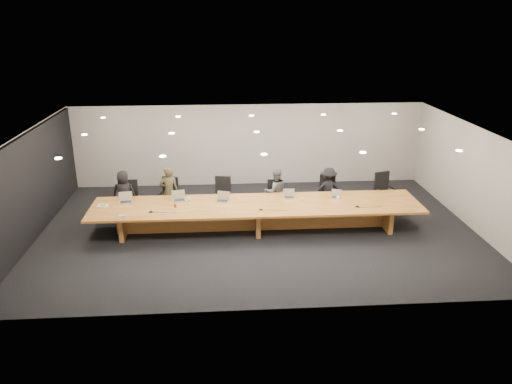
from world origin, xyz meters
TOP-DOWN VIEW (x-y plane):
  - ground at (0.00, 0.00)m, footprint 12.00×12.00m
  - back_wall at (0.00, 4.00)m, footprint 12.00×0.02m
  - left_wall_panel at (-5.94, 0.00)m, footprint 0.08×7.84m
  - conference_table at (0.00, 0.00)m, footprint 9.00×1.80m
  - chair_far_left at (-3.64, 1.21)m, footprint 0.59×0.59m
  - chair_left at (-2.52, 1.26)m, footprint 0.70×0.70m
  - chair_mid_left at (-0.96, 1.26)m, footprint 0.68×0.68m
  - chair_mid_right at (0.59, 1.16)m, footprint 0.63×0.63m
  - chair_right at (2.18, 1.19)m, footprint 0.72×0.72m
  - chair_far_right at (4.00, 1.24)m, footprint 0.74×0.74m
  - person_a at (-3.81, 1.26)m, footprint 0.69×0.45m
  - person_b at (-2.49, 1.23)m, footprint 0.58×0.41m
  - person_c at (0.64, 1.13)m, footprint 0.77×0.65m
  - person_d at (2.25, 1.26)m, footprint 0.91×0.56m
  - laptop_a at (-3.60, 0.39)m, footprint 0.40×0.32m
  - laptop_b at (-2.14, 0.42)m, footprint 0.41×0.34m
  - laptop_c at (-0.94, 0.28)m, footprint 0.41×0.34m
  - laptop_d at (0.95, 0.43)m, footprint 0.32×0.24m
  - laptop_e at (2.27, 0.35)m, footprint 0.35×0.30m
  - water_bottle at (-1.84, 0.13)m, footprint 0.08×0.08m
  - amber_mug at (-2.20, -0.06)m, footprint 0.09×0.09m
  - paper_cup_near at (1.26, 0.15)m, footprint 0.09×0.09m
  - paper_cup_far at (2.30, 0.18)m, footprint 0.11×0.11m
  - notepad at (-4.19, 0.19)m, footprint 0.30×0.26m
  - lime_gadget at (-4.18, 0.17)m, footprint 0.16×0.12m
  - av_box at (-3.52, -0.62)m, footprint 0.18×0.14m
  - mic_left at (-2.82, -0.37)m, footprint 0.14×0.14m
  - mic_center at (0.08, -0.42)m, footprint 0.13×0.13m
  - mic_right at (2.70, -0.38)m, footprint 0.14×0.14m

SIDE VIEW (x-z plane):
  - ground at x=0.00m, z-range 0.00..0.00m
  - chair_mid_right at x=0.59m, z-range 0.00..1.02m
  - conference_table at x=0.00m, z-range 0.15..0.90m
  - chair_far_left at x=-3.64m, z-range 0.00..1.10m
  - chair_mid_left at x=-0.96m, z-range 0.00..1.13m
  - chair_right at x=2.18m, z-range 0.00..1.13m
  - chair_left at x=-2.52m, z-range 0.00..1.15m
  - chair_far_right at x=4.00m, z-range 0.00..1.17m
  - person_d at x=2.25m, z-range 0.00..1.36m
  - person_a at x=-3.81m, z-range 0.00..1.39m
  - person_c at x=0.64m, z-range 0.00..1.42m
  - person_b at x=-2.49m, z-range 0.00..1.49m
  - notepad at x=-4.19m, z-range 0.75..0.77m
  - av_box at x=-3.52m, z-range 0.75..0.78m
  - mic_center at x=0.08m, z-range 0.75..0.78m
  - mic_right at x=2.70m, z-range 0.75..0.78m
  - mic_left at x=-2.82m, z-range 0.75..0.78m
  - lime_gadget at x=-4.18m, z-range 0.77..0.79m
  - amber_mug at x=-2.20m, z-range 0.75..0.84m
  - paper_cup_near at x=1.26m, z-range 0.75..0.84m
  - paper_cup_far at x=2.30m, z-range 0.75..0.85m
  - water_bottle at x=-1.84m, z-range 0.75..0.95m
  - laptop_e at x=2.27m, z-range 0.75..0.98m
  - laptop_d at x=0.95m, z-range 0.75..1.00m
  - laptop_c at x=-0.94m, z-range 0.75..1.02m
  - laptop_b at x=-2.14m, z-range 0.75..1.03m
  - laptop_a at x=-3.60m, z-range 0.75..1.04m
  - left_wall_panel at x=-5.94m, z-range 0.00..2.74m
  - back_wall at x=0.00m, z-range 0.00..2.80m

